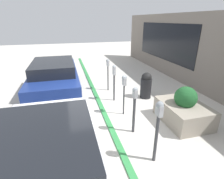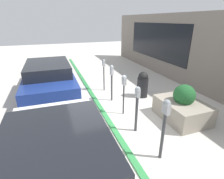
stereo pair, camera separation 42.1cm
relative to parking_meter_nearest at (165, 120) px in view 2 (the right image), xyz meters
The scene contains 12 objects.
ground_plane 2.53m from the parking_meter_nearest, 13.92° to the left, with size 40.00×40.00×0.00m, color beige.
curb_strip 2.54m from the parking_meter_nearest, 15.83° to the left, with size 19.00×0.16×0.04m.
building_facade 4.56m from the parking_meter_nearest, 60.13° to the right, with size 19.00×0.17×3.33m.
parking_meter_nearest is the anchor object (origin of this frame).
parking_meter_second 1.17m from the parking_meter_nearest, ahead, with size 0.17×0.14×1.37m.
parking_meter_middle 2.19m from the parking_meter_nearest, ahead, with size 0.19×0.16×1.39m.
parking_meter_fourth 3.33m from the parking_meter_nearest, ahead, with size 0.16×0.14×1.44m.
parking_meter_farthest 4.46m from the parking_meter_nearest, ahead, with size 0.17×0.14×1.43m.
planter_box 2.15m from the parking_meter_nearest, 52.26° to the right, with size 1.58×1.20×1.17m.
parked_car_front 2.26m from the parking_meter_nearest, 97.45° to the left, with size 3.84×1.90×1.46m.
parked_car_middle 5.48m from the parking_meter_nearest, 24.65° to the left, with size 4.76×1.99×1.38m.
trash_bin 3.55m from the parking_meter_nearest, 21.75° to the right, with size 0.45×0.45×1.06m.
Camera 2 is at (-4.90, 1.58, 3.01)m, focal length 28.00 mm.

